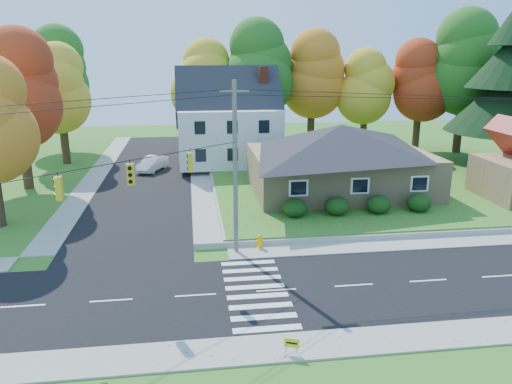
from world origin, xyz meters
TOP-DOWN VIEW (x-y plane):
  - ground at (0.00, 0.00)m, footprint 120.00×120.00m
  - road_main at (0.00, 0.00)m, footprint 90.00×8.00m
  - road_cross at (-8.00, 26.00)m, footprint 8.00×44.00m
  - sidewalk_north at (0.00, 5.00)m, footprint 90.00×2.00m
  - sidewalk_south at (0.00, -5.00)m, footprint 90.00×2.00m
  - lawn at (13.00, 21.00)m, footprint 30.00×30.00m
  - ranch_house at (8.00, 16.00)m, footprint 14.60×10.60m
  - colonial_house at (0.04, 28.00)m, footprint 10.40×8.40m
  - hedge_row at (7.50, 9.80)m, footprint 10.70×1.70m
  - traffic_infrastructure at (-0.15, 1.35)m, footprint 38.10×10.66m
  - tree_lot_0 at (-2.00, 34.00)m, footprint 6.72×6.72m
  - tree_lot_1 at (4.00, 33.00)m, footprint 7.84×7.84m
  - tree_lot_2 at (10.00, 34.00)m, footprint 7.28×7.28m
  - tree_lot_3 at (16.00, 33.00)m, footprint 6.16×6.16m
  - tree_lot_4 at (22.00, 32.00)m, footprint 6.72×6.72m
  - tree_lot_5 at (26.00, 30.00)m, footprint 8.40×8.40m
  - tree_west_1 at (-18.00, 22.00)m, footprint 7.28×7.28m
  - tree_west_2 at (-17.00, 32.00)m, footprint 6.72×6.72m
  - tree_west_3 at (-19.00, 40.00)m, footprint 7.84×7.84m
  - white_car at (-7.74, 27.22)m, footprint 3.12×4.61m
  - fire_hydrant at (-0.05, 5.51)m, footprint 0.52×0.41m
  - yard_sign at (-0.37, -5.49)m, footprint 0.56×0.24m

SIDE VIEW (x-z plane):
  - ground at x=0.00m, z-range 0.00..0.00m
  - road_main at x=0.00m, z-range 0.00..0.02m
  - road_cross at x=-8.00m, z-range 0.00..0.02m
  - sidewalk_north at x=0.00m, z-range 0.00..0.08m
  - sidewalk_south at x=0.00m, z-range 0.00..0.08m
  - lawn at x=13.00m, z-range 0.00..0.50m
  - fire_hydrant at x=-0.05m, z-range -0.02..0.90m
  - yard_sign at x=-0.37m, z-range 0.16..0.90m
  - white_car at x=-7.74m, z-range 0.02..1.46m
  - hedge_row at x=7.50m, z-range 0.50..1.77m
  - ranch_house at x=8.00m, z-range 0.57..5.97m
  - colonial_house at x=0.04m, z-range -0.22..9.38m
  - traffic_infrastructure at x=-0.15m, z-range 0.15..10.15m
  - tree_lot_3 at x=16.00m, z-range 1.92..13.39m
  - tree_west_2 at x=-17.00m, z-range 1.55..14.06m
  - tree_lot_0 at x=-2.00m, z-range 2.05..14.56m
  - tree_lot_4 at x=22.00m, z-range 2.05..14.56m
  - tree_west_1 at x=-18.00m, z-range 1.68..15.24m
  - tree_lot_2 at x=10.00m, z-range 2.18..15.74m
  - tree_west_3 at x=-19.00m, z-range 1.81..16.41m
  - tree_lot_1 at x=4.00m, z-range 2.31..16.91m
  - tree_lot_5 at x=26.00m, z-range 2.45..18.09m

